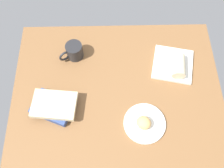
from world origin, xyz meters
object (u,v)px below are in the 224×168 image
(breakfast_wrap, at_px, (178,66))
(coffee_mug, at_px, (74,51))
(sauce_cup, at_px, (169,56))
(round_plate, at_px, (145,123))
(scone_pastry, at_px, (144,123))
(square_plate, at_px, (173,64))
(book_stack, at_px, (53,106))

(breakfast_wrap, height_order, coffee_mug, coffee_mug)
(sauce_cup, distance_m, breakfast_wrap, 0.09)
(breakfast_wrap, bearing_deg, round_plate, -116.83)
(scone_pastry, relative_size, square_plate, 0.34)
(square_plate, distance_m, book_stack, 0.68)
(scone_pastry, relative_size, coffee_mug, 0.56)
(book_stack, bearing_deg, sauce_cup, -154.94)
(square_plate, height_order, book_stack, book_stack)
(scone_pastry, distance_m, breakfast_wrap, 0.37)
(scone_pastry, xyz_separation_m, sauce_cup, (-0.17, -0.38, -0.01))
(round_plate, xyz_separation_m, book_stack, (0.45, -0.09, 0.03))
(scone_pastry, height_order, square_plate, scone_pastry)
(round_plate, height_order, coffee_mug, coffee_mug)
(square_plate, bearing_deg, coffee_mug, -7.56)
(coffee_mug, bearing_deg, square_plate, 172.44)
(book_stack, bearing_deg, breakfast_wrap, -162.19)
(scone_pastry, bearing_deg, square_plate, -118.94)
(square_plate, distance_m, breakfast_wrap, 0.06)
(round_plate, xyz_separation_m, scone_pastry, (0.01, 0.01, 0.03))
(coffee_mug, bearing_deg, scone_pastry, 130.62)
(sauce_cup, bearing_deg, book_stack, 25.06)
(square_plate, bearing_deg, book_stack, 21.01)
(breakfast_wrap, relative_size, book_stack, 0.52)
(scone_pastry, distance_m, square_plate, 0.39)
(sauce_cup, relative_size, coffee_mug, 0.37)
(scone_pastry, xyz_separation_m, breakfast_wrap, (-0.20, -0.31, 0.01))
(sauce_cup, bearing_deg, scone_pastry, 66.40)
(square_plate, relative_size, coffee_mug, 1.65)
(scone_pastry, distance_m, book_stack, 0.45)
(round_plate, xyz_separation_m, square_plate, (-0.18, -0.33, 0.00))
(breakfast_wrap, bearing_deg, scone_pastry, -117.19)
(round_plate, bearing_deg, sauce_cup, -113.04)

